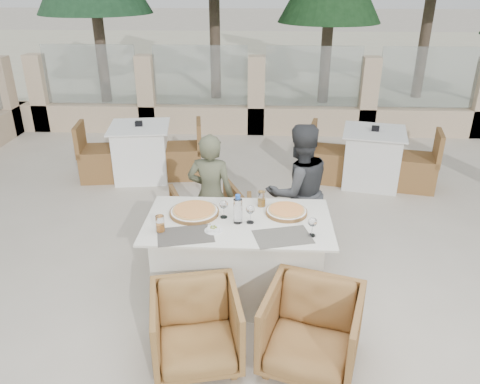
{
  "coord_description": "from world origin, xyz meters",
  "views": [
    {
      "loc": [
        0.12,
        -3.59,
        2.69
      ],
      "look_at": [
        -0.07,
        0.24,
        0.9
      ],
      "focal_mm": 35.0,
      "sensor_mm": 36.0,
      "label": 1
    }
  ],
  "objects_px": {
    "armchair_far_right": "(280,230)",
    "diner_left": "(211,195)",
    "wine_glass_centre": "(224,208)",
    "armchair_near_right": "(311,330)",
    "pizza_right": "(286,211)",
    "wine_glass_corner": "(312,226)",
    "pizza_left": "(194,211)",
    "wine_glass_near": "(250,213)",
    "beer_glass_right": "(262,199)",
    "bg_table_a": "(141,152)",
    "diner_right": "(298,192)",
    "water_bottle": "(238,209)",
    "armchair_far_left": "(207,216)",
    "dining_table": "(238,258)",
    "bg_table_b": "(372,158)",
    "beer_glass_left": "(160,224)",
    "olive_dish": "(213,229)"
  },
  "relations": [
    {
      "from": "dining_table",
      "to": "wine_glass_centre",
      "type": "height_order",
      "value": "wine_glass_centre"
    },
    {
      "from": "armchair_far_left",
      "to": "diner_right",
      "type": "bearing_deg",
      "value": 147.08
    },
    {
      "from": "diner_left",
      "to": "bg_table_a",
      "type": "xyz_separation_m",
      "value": [
        -1.21,
        1.95,
        -0.27
      ]
    },
    {
      "from": "wine_glass_centre",
      "to": "beer_glass_right",
      "type": "height_order",
      "value": "wine_glass_centre"
    },
    {
      "from": "water_bottle",
      "to": "wine_glass_centre",
      "type": "xyz_separation_m",
      "value": [
        -0.13,
        0.09,
        -0.04
      ]
    },
    {
      "from": "bg_table_a",
      "to": "wine_glass_centre",
      "type": "bearing_deg",
      "value": -69.88
    },
    {
      "from": "beer_glass_left",
      "to": "armchair_far_left",
      "type": "xyz_separation_m",
      "value": [
        0.24,
        1.14,
        -0.53
      ]
    },
    {
      "from": "diner_left",
      "to": "pizza_right",
      "type": "bearing_deg",
      "value": 148.24
    },
    {
      "from": "beer_glass_left",
      "to": "olive_dish",
      "type": "height_order",
      "value": "beer_glass_left"
    },
    {
      "from": "pizza_left",
      "to": "beer_glass_right",
      "type": "distance_m",
      "value": 0.62
    },
    {
      "from": "beer_glass_right",
      "to": "pizza_left",
      "type": "bearing_deg",
      "value": -162.38
    },
    {
      "from": "diner_left",
      "to": "olive_dish",
      "type": "bearing_deg",
      "value": 104.5
    },
    {
      "from": "diner_left",
      "to": "bg_table_b",
      "type": "height_order",
      "value": "diner_left"
    },
    {
      "from": "bg_table_a",
      "to": "bg_table_b",
      "type": "bearing_deg",
      "value": -9.07
    },
    {
      "from": "beer_glass_left",
      "to": "water_bottle",
      "type": "bearing_deg",
      "value": 16.31
    },
    {
      "from": "armchair_far_left",
      "to": "diner_left",
      "type": "relative_size",
      "value": 0.53
    },
    {
      "from": "beer_glass_right",
      "to": "bg_table_b",
      "type": "relative_size",
      "value": 0.09
    },
    {
      "from": "dining_table",
      "to": "wine_glass_centre",
      "type": "bearing_deg",
      "value": 158.65
    },
    {
      "from": "beer_glass_left",
      "to": "diner_left",
      "type": "xyz_separation_m",
      "value": [
        0.31,
        0.96,
        -0.19
      ]
    },
    {
      "from": "pizza_left",
      "to": "pizza_right",
      "type": "distance_m",
      "value": 0.81
    },
    {
      "from": "dining_table",
      "to": "wine_glass_corner",
      "type": "relative_size",
      "value": 8.7
    },
    {
      "from": "pizza_right",
      "to": "beer_glass_right",
      "type": "relative_size",
      "value": 2.55
    },
    {
      "from": "pizza_right",
      "to": "wine_glass_near",
      "type": "relative_size",
      "value": 1.99
    },
    {
      "from": "beer_glass_right",
      "to": "diner_left",
      "type": "height_order",
      "value": "diner_left"
    },
    {
      "from": "armchair_far_right",
      "to": "diner_left",
      "type": "distance_m",
      "value": 0.79
    },
    {
      "from": "armchair_near_right",
      "to": "bg_table_a",
      "type": "bearing_deg",
      "value": 137.75
    },
    {
      "from": "armchair_far_left",
      "to": "armchair_near_right",
      "type": "relative_size",
      "value": 1.0
    },
    {
      "from": "wine_glass_near",
      "to": "wine_glass_corner",
      "type": "xyz_separation_m",
      "value": [
        0.5,
        -0.2,
        0.0
      ]
    },
    {
      "from": "wine_glass_centre",
      "to": "armchair_near_right",
      "type": "distance_m",
      "value": 1.25
    },
    {
      "from": "wine_glass_centre",
      "to": "wine_glass_near",
      "type": "relative_size",
      "value": 1.0
    },
    {
      "from": "wine_glass_corner",
      "to": "pizza_left",
      "type": "bearing_deg",
      "value": 161.75
    },
    {
      "from": "wine_glass_near",
      "to": "armchair_far_right",
      "type": "height_order",
      "value": "wine_glass_near"
    },
    {
      "from": "armchair_far_left",
      "to": "bg_table_a",
      "type": "xyz_separation_m",
      "value": [
        -1.14,
        1.76,
        0.07
      ]
    },
    {
      "from": "pizza_left",
      "to": "pizza_right",
      "type": "relative_size",
      "value": 1.19
    },
    {
      "from": "beer_glass_right",
      "to": "armchair_far_left",
      "type": "height_order",
      "value": "beer_glass_right"
    },
    {
      "from": "bg_table_a",
      "to": "pizza_right",
      "type": "bearing_deg",
      "value": -60.39
    },
    {
      "from": "water_bottle",
      "to": "beer_glass_right",
      "type": "height_order",
      "value": "water_bottle"
    },
    {
      "from": "armchair_far_left",
      "to": "dining_table",
      "type": "bearing_deg",
      "value": 89.95
    },
    {
      "from": "beer_glass_right",
      "to": "armchair_far_left",
      "type": "bearing_deg",
      "value": 132.64
    },
    {
      "from": "wine_glass_corner",
      "to": "bg_table_a",
      "type": "height_order",
      "value": "wine_glass_corner"
    },
    {
      "from": "wine_glass_corner",
      "to": "armchair_far_left",
      "type": "xyz_separation_m",
      "value": [
        -1.0,
        1.15,
        -0.55
      ]
    },
    {
      "from": "pizza_right",
      "to": "armchair_near_right",
      "type": "bearing_deg",
      "value": -80.49
    },
    {
      "from": "wine_glass_corner",
      "to": "armchair_far_right",
      "type": "height_order",
      "value": "wine_glass_corner"
    },
    {
      "from": "pizza_right",
      "to": "diner_left",
      "type": "xyz_separation_m",
      "value": [
        -0.74,
        0.59,
        -0.14
      ]
    },
    {
      "from": "dining_table",
      "to": "pizza_left",
      "type": "distance_m",
      "value": 0.58
    },
    {
      "from": "beer_glass_right",
      "to": "wine_glass_near",
      "type": "bearing_deg",
      "value": -106.22
    },
    {
      "from": "armchair_far_right",
      "to": "diner_right",
      "type": "distance_m",
      "value": 0.44
    },
    {
      "from": "diner_left",
      "to": "bg_table_b",
      "type": "xyz_separation_m",
      "value": [
        2.03,
        1.88,
        -0.27
      ]
    },
    {
      "from": "wine_glass_corner",
      "to": "beer_glass_left",
      "type": "bearing_deg",
      "value": 179.58
    },
    {
      "from": "bg_table_a",
      "to": "wine_glass_near",
      "type": "bearing_deg",
      "value": -66.9
    }
  ]
}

